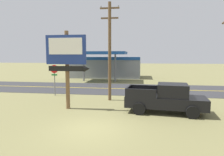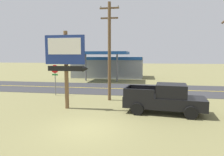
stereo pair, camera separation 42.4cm
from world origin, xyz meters
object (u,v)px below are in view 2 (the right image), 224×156
object	(u,v)px
motel_sign	(66,57)
stop_sign	(55,74)
pickup_black_parked_on_lawn	(165,99)
utility_pole	(109,49)
gas_station	(108,66)

from	to	relation	value
motel_sign	stop_sign	world-z (taller)	motel_sign
motel_sign	pickup_black_parked_on_lawn	bearing A→B (deg)	0.52
motel_sign	utility_pole	xyz separation A→B (m)	(2.48, 3.31, 0.66)
utility_pole	gas_station	size ratio (longest dim) A/B	0.68
utility_pole	pickup_black_parked_on_lawn	distance (m)	6.38
gas_station	stop_sign	bearing A→B (deg)	-96.43
stop_sign	gas_station	bearing A→B (deg)	83.57
stop_sign	pickup_black_parked_on_lawn	world-z (taller)	stop_sign
motel_sign	gas_station	xyz separation A→B (m)	(-1.09, 21.60, -1.75)
stop_sign	gas_station	xyz separation A→B (m)	(1.93, 17.10, -0.08)
stop_sign	gas_station	size ratio (longest dim) A/B	0.25
utility_pole	pickup_black_parked_on_lawn	bearing A→B (deg)	-36.86
pickup_black_parked_on_lawn	gas_station	bearing A→B (deg)	110.15
motel_sign	stop_sign	bearing A→B (deg)	123.87
stop_sign	utility_pole	xyz separation A→B (m)	(5.50, -1.19, 2.32)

